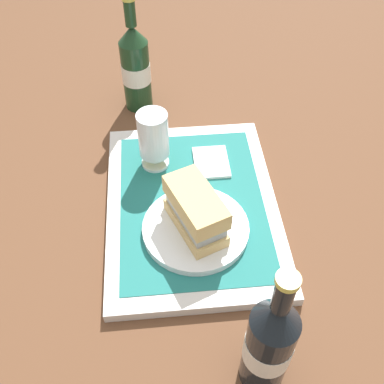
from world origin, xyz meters
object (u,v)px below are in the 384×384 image
at_px(sandwich, 197,209).
at_px(beer_glass, 154,138).
at_px(plate, 197,228).
at_px(second_bottle, 269,343).
at_px(beer_bottle, 136,67).

bearing_deg(sandwich, beer_glass, -1.18).
bearing_deg(plate, second_bottle, -164.99).
relative_size(beer_glass, second_bottle, 0.47).
bearing_deg(second_bottle, plate, 15.01).
xyz_separation_m(plate, sandwich, (0.00, 0.00, 0.05)).
distance_m(plate, second_bottle, 0.27).
height_order(plate, beer_bottle, beer_bottle).
distance_m(sandwich, beer_bottle, 0.41).
bearing_deg(plate, beer_bottle, 13.66).
relative_size(beer_glass, beer_bottle, 0.47).
relative_size(sandwich, beer_glass, 1.16).
bearing_deg(beer_bottle, second_bottle, -165.82).
bearing_deg(sandwich, second_bottle, 173.23).
height_order(sandwich, beer_bottle, beer_bottle).
bearing_deg(plate, sandwich, 21.87).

